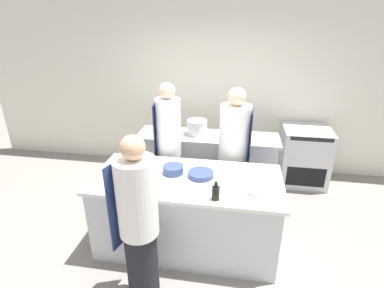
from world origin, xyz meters
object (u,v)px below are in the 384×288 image
(stockpot, at_px, (197,127))
(bowl_ceramic_blue, at_px, (173,169))
(chef_at_pass_far, at_px, (169,149))
(chef_at_stove, at_px, (234,154))
(chef_at_prep_near, at_px, (139,225))
(bowl_prep_small, at_px, (258,190))
(bottle_vinegar, at_px, (123,183))
(bowl_mixing_large, at_px, (201,174))
(bottle_olive_oil, at_px, (118,176))
(oven_range, at_px, (304,156))
(bottle_wine, at_px, (216,193))

(stockpot, bearing_deg, bowl_ceramic_blue, -93.94)
(chef_at_pass_far, bearing_deg, chef_at_stove, -94.71)
(chef_at_prep_near, distance_m, bowl_prep_small, 1.20)
(chef_at_prep_near, relative_size, bottle_vinegar, 6.85)
(bowl_mixing_large, xyz_separation_m, bowl_prep_small, (0.60, -0.23, 0.00))
(bottle_olive_oil, bearing_deg, bottle_vinegar, -52.69)
(bowl_ceramic_blue, bearing_deg, chef_at_pass_far, 108.15)
(bottle_vinegar, relative_size, stockpot, 0.82)
(stockpot, bearing_deg, chef_at_prep_near, -95.31)
(bowl_ceramic_blue, bearing_deg, oven_range, 43.59)
(bottle_olive_oil, bearing_deg, oven_range, 40.97)
(oven_range, xyz_separation_m, bottle_vinegar, (-2.15, -2.11, 0.53))
(bottle_vinegar, xyz_separation_m, bowl_prep_small, (1.33, 0.19, -0.07))
(bowl_ceramic_blue, bearing_deg, bowl_mixing_large, -5.18)
(bowl_mixing_large, bearing_deg, bowl_prep_small, -21.22)
(oven_range, bearing_deg, bottle_vinegar, -135.53)
(bowl_mixing_large, bearing_deg, stockpot, 100.36)
(chef_at_stove, height_order, bottle_vinegar, chef_at_stove)
(bottle_olive_oil, relative_size, stockpot, 0.76)
(bottle_vinegar, xyz_separation_m, bowl_mixing_large, (0.72, 0.43, -0.07))
(chef_at_prep_near, height_order, bowl_prep_small, chef_at_prep_near)
(chef_at_stove, height_order, bottle_wine, chef_at_stove)
(chef_at_stove, height_order, bottle_olive_oil, chef_at_stove)
(chef_at_stove, relative_size, bottle_wine, 9.16)
(chef_at_pass_far, height_order, bowl_prep_small, chef_at_pass_far)
(oven_range, bearing_deg, chef_at_stove, -138.05)
(chef_at_stove, height_order, stockpot, chef_at_stove)
(oven_range, distance_m, bowl_ceramic_blue, 2.45)
(oven_range, distance_m, chef_at_stove, 1.53)
(chef_at_prep_near, xyz_separation_m, bowl_ceramic_blue, (0.11, 0.88, 0.09))
(chef_at_stove, distance_m, bottle_vinegar, 1.55)
(chef_at_prep_near, relative_size, bottle_olive_oil, 7.39)
(chef_at_pass_far, distance_m, stockpot, 0.68)
(chef_at_stove, xyz_separation_m, chef_at_pass_far, (-0.85, -0.06, 0.04))
(bottle_vinegar, height_order, stockpot, bottle_vinegar)
(chef_at_stove, bearing_deg, oven_range, 134.30)
(bottle_wine, bearing_deg, chef_at_pass_far, 123.97)
(oven_range, height_order, bottle_olive_oil, bottle_olive_oil)
(chef_at_stove, height_order, bowl_mixing_large, chef_at_stove)
(chef_at_pass_far, relative_size, bowl_mixing_large, 6.35)
(oven_range, height_order, chef_at_prep_near, chef_at_prep_near)
(bottle_olive_oil, height_order, stockpot, bottle_olive_oil)
(chef_at_pass_far, distance_m, bowl_ceramic_blue, 0.65)
(bottle_vinegar, relative_size, bowl_prep_small, 1.29)
(bottle_olive_oil, height_order, bottle_vinegar, bottle_vinegar)
(chef_at_stove, relative_size, bottle_olive_oil, 7.61)
(bottle_vinegar, height_order, bowl_ceramic_blue, bottle_vinegar)
(bowl_ceramic_blue, bearing_deg, bottle_vinegar, -132.07)
(bowl_mixing_large, height_order, bowl_ceramic_blue, bowl_ceramic_blue)
(bowl_mixing_large, relative_size, bowl_ceramic_blue, 1.21)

